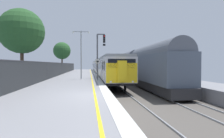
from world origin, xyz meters
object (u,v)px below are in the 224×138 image
(background_tree_left, at_px, (62,51))
(background_tree_centre, at_px, (21,32))
(commuter_train_at_platform, at_px, (101,66))
(signal_gantry, at_px, (99,51))
(freight_train_adjacent_track, at_px, (121,65))
(speed_limit_sign, at_px, (98,67))
(platform_lamp_mid, at_px, (81,51))

(background_tree_left, relative_size, background_tree_centre, 0.95)
(commuter_train_at_platform, height_order, signal_gantry, signal_gantry)
(freight_train_adjacent_track, distance_m, speed_limit_sign, 19.72)
(platform_lamp_mid, relative_size, background_tree_centre, 0.75)
(signal_gantry, bearing_deg, platform_lamp_mid, -156.47)
(speed_limit_sign, xyz_separation_m, background_tree_left, (-7.70, 27.59, 3.52))
(signal_gantry, relative_size, platform_lamp_mid, 0.97)
(commuter_train_at_platform, relative_size, platform_lamp_mid, 10.32)
(signal_gantry, relative_size, background_tree_left, 0.76)
(commuter_train_at_platform, relative_size, background_tree_left, 8.09)
(speed_limit_sign, xyz_separation_m, platform_lamp_mid, (-1.85, 1.90, 1.85))
(speed_limit_sign, height_order, background_tree_centre, background_tree_centre)
(commuter_train_at_platform, xyz_separation_m, signal_gantry, (-1.49, -21.40, 2.17))
(commuter_train_at_platform, bearing_deg, speed_limit_sign, -94.35)
(freight_train_adjacent_track, height_order, background_tree_centre, background_tree_centre)
(speed_limit_sign, relative_size, background_tree_centre, 0.31)
(platform_lamp_mid, bearing_deg, background_tree_left, 102.81)
(platform_lamp_mid, bearing_deg, background_tree_centre, -168.17)
(commuter_train_at_platform, relative_size, speed_limit_sign, 24.98)
(background_tree_left, xyz_separation_m, background_tree_centre, (-0.42, -27.00, 0.14))
(background_tree_left, bearing_deg, speed_limit_sign, -74.41)
(commuter_train_at_platform, height_order, platform_lamp_mid, platform_lamp_mid)
(background_tree_centre, bearing_deg, platform_lamp_mid, 11.83)
(freight_train_adjacent_track, bearing_deg, platform_lamp_mid, -114.46)
(commuter_train_at_platform, relative_size, freight_train_adjacent_track, 1.08)
(freight_train_adjacent_track, relative_size, platform_lamp_mid, 9.53)
(speed_limit_sign, bearing_deg, platform_lamp_mid, 134.24)
(signal_gantry, bearing_deg, commuter_train_at_platform, 86.01)
(background_tree_left, bearing_deg, background_tree_centre, -90.89)
(freight_train_adjacent_track, bearing_deg, background_tree_centre, -127.43)
(speed_limit_sign, distance_m, platform_lamp_mid, 3.23)
(commuter_train_at_platform, distance_m, signal_gantry, 21.56)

